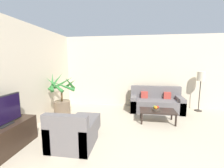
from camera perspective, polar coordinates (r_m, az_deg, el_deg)
wall_back at (r=5.92m, az=17.31°, el=4.43°), size 8.77×0.06×2.70m
wall_left at (r=4.01m, az=-33.96°, el=1.57°), size 0.06×7.32×2.70m
tv_console at (r=3.68m, az=-35.36°, el=-16.61°), size 0.45×1.23×0.54m
television at (r=3.49m, az=-36.11°, el=-8.30°), size 0.18×0.81×0.57m
potted_palm at (r=4.97m, az=-18.47°, el=-6.43°), size 0.88×0.98×1.40m
sofa_loveseat at (r=5.54m, az=16.38°, el=-6.98°), size 1.77×0.78×0.85m
floor_lamp at (r=5.99m, az=30.77°, el=1.60°), size 0.27×0.27×1.39m
coffee_table at (r=4.57m, az=16.93°, el=-10.06°), size 1.00×0.55×0.35m
fruit_bowl at (r=4.53m, az=16.39°, el=-9.28°), size 0.22×0.22×0.05m
apple_red at (r=4.55m, az=16.98°, el=-8.38°), size 0.08×0.08×0.08m
apple_green at (r=4.55m, az=15.88°, el=-8.33°), size 0.07×0.07×0.07m
orange_fruit at (r=4.47m, az=16.35°, el=-8.56°), size 0.09×0.09×0.09m
armchair at (r=3.33m, az=-14.88°, el=-18.05°), size 0.86×0.81×0.78m
ottoman at (r=4.04m, az=-9.67°, el=-14.15°), size 0.63×0.46×0.37m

